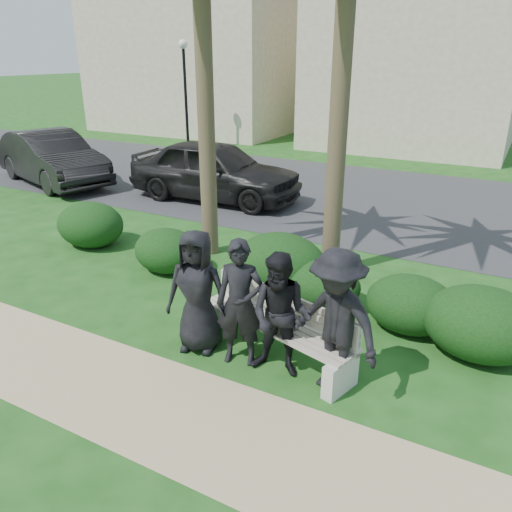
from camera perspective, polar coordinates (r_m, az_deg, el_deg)
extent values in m
plane|color=#1A4614|center=(7.57, -5.42, -7.95)|extent=(160.00, 160.00, 0.00)
cube|color=tan|center=(6.41, -14.65, -14.85)|extent=(30.00, 1.60, 0.01)
cube|color=#2D2D30|center=(14.40, 12.57, 6.41)|extent=(160.00, 8.00, 0.01)
cube|color=#B8AA8A|center=(28.19, -5.79, 21.51)|extent=(10.00, 8.00, 7.00)
cube|color=#B8AA8A|center=(23.86, 18.29, 20.48)|extent=(8.00, 8.00, 7.00)
cylinder|color=black|center=(21.62, -8.01, 17.25)|extent=(0.12, 0.12, 4.00)
sphere|color=white|center=(21.55, -8.33, 22.84)|extent=(0.36, 0.36, 0.36)
cube|color=#A99D8D|center=(6.65, 1.84, -8.01)|extent=(2.44, 1.17, 0.04)
cube|color=#A99D8D|center=(6.71, 2.79, -5.28)|extent=(2.30, 0.68, 0.28)
cube|color=beige|center=(7.26, -6.10, -7.42)|extent=(0.30, 0.57, 0.44)
cube|color=beige|center=(6.43, 10.89, -12.02)|extent=(0.30, 0.57, 0.44)
imported|color=black|center=(6.68, -6.72, -4.05)|extent=(0.94, 0.73, 1.71)
imported|color=black|center=(6.34, -1.83, -5.43)|extent=(0.71, 0.57, 1.70)
imported|color=black|center=(6.13, 2.87, -6.87)|extent=(0.86, 0.70, 1.62)
imported|color=black|center=(5.89, 9.09, -7.47)|extent=(1.31, 0.97, 1.81)
ellipsoid|color=black|center=(11.04, -18.42, 3.58)|extent=(1.47, 1.21, 0.96)
ellipsoid|color=black|center=(9.38, -10.16, 0.75)|extent=(1.27, 1.05, 0.83)
ellipsoid|color=black|center=(8.37, 0.87, -1.69)|extent=(1.23, 1.01, 0.80)
ellipsoid|color=black|center=(8.40, 2.75, -0.70)|extent=(1.61, 1.33, 1.05)
ellipsoid|color=black|center=(7.61, 17.29, -5.11)|extent=(1.31, 1.08, 0.85)
ellipsoid|color=black|center=(7.29, 24.43, -6.84)|extent=(1.52, 1.26, 0.99)
ellipsoid|color=black|center=(7.98, 7.61, -3.14)|extent=(1.23, 1.01, 0.80)
cylinder|color=brown|center=(9.61, -5.76, 15.94)|extent=(0.32, 0.32, 5.52)
cylinder|color=brown|center=(8.68, 9.42, 14.94)|extent=(0.32, 0.32, 5.47)
imported|color=black|center=(13.86, -4.74, 9.74)|extent=(4.86, 2.11, 1.63)
imported|color=black|center=(16.86, -22.31, 10.34)|extent=(5.09, 3.04, 1.58)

